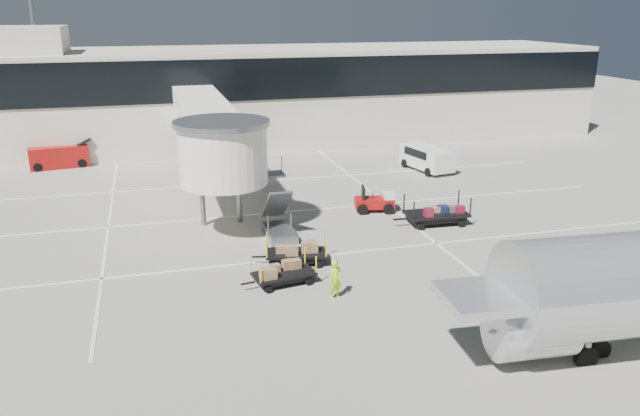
# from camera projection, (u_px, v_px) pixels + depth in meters

# --- Properties ---
(ground) EXTENTS (140.00, 140.00, 0.00)m
(ground) POSITION_uv_depth(u_px,v_px,m) (334.00, 272.00, 27.95)
(ground) COLOR #A3A092
(ground) RESTS_ON ground
(lane_markings) EXTENTS (40.00, 30.00, 0.02)m
(lane_markings) POSITION_uv_depth(u_px,v_px,m) (277.00, 211.00, 36.34)
(lane_markings) COLOR white
(lane_markings) RESTS_ON ground
(terminal) EXTENTS (64.00, 12.11, 15.20)m
(terminal) POSITION_uv_depth(u_px,v_px,m) (231.00, 95.00, 54.06)
(terminal) COLOR beige
(terminal) RESTS_ON ground
(jet_bridge) EXTENTS (5.70, 20.40, 6.03)m
(jet_bridge) POSITION_uv_depth(u_px,v_px,m) (210.00, 132.00, 36.87)
(jet_bridge) COLOR white
(jet_bridge) RESTS_ON ground
(baggage_tug) EXTENTS (2.47, 1.86, 1.50)m
(baggage_tug) POSITION_uv_depth(u_px,v_px,m) (375.00, 202.00, 36.16)
(baggage_tug) COLOR maroon
(baggage_tug) RESTS_ON ground
(suitcase_cart) EXTENTS (4.18, 1.85, 1.62)m
(suitcase_cart) POSITION_uv_depth(u_px,v_px,m) (439.00, 214.00, 33.97)
(suitcase_cart) COLOR black
(suitcase_cart) RESTS_ON ground
(box_cart_near) EXTENTS (3.51, 1.94, 1.34)m
(box_cart_near) POSITION_uv_depth(u_px,v_px,m) (294.00, 253.00, 28.72)
(box_cart_near) COLOR black
(box_cart_near) RESTS_ON ground
(box_cart_far) EXTENTS (3.30, 1.73, 1.27)m
(box_cart_far) POSITION_uv_depth(u_px,v_px,m) (283.00, 274.00, 26.60)
(box_cart_far) COLOR black
(box_cart_far) RESTS_ON ground
(ground_worker) EXTENTS (0.71, 0.60, 1.67)m
(ground_worker) POSITION_uv_depth(u_px,v_px,m) (335.00, 279.00, 25.16)
(ground_worker) COLOR #B5E518
(ground_worker) RESTS_ON ground
(minivan) EXTENTS (2.62, 4.72, 1.69)m
(minivan) POSITION_uv_depth(u_px,v_px,m) (426.00, 157.00, 45.20)
(minivan) COLOR white
(minivan) RESTS_ON ground
(belt_loader) EXTENTS (4.60, 2.37, 2.12)m
(belt_loader) POSITION_uv_depth(u_px,v_px,m) (59.00, 156.00, 46.13)
(belt_loader) COLOR maroon
(belt_loader) RESTS_ON ground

